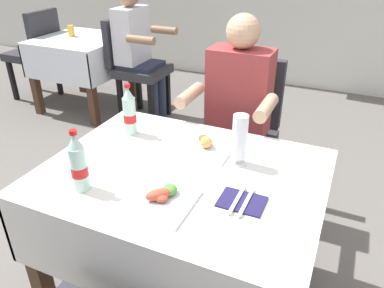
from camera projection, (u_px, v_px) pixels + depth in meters
main_dining_table at (183, 202)px, 1.67m from camera, size 1.17×0.91×0.74m
chair_far_diner_seat at (240, 129)px, 2.35m from camera, size 0.44×0.50×0.97m
seated_diner_far at (235, 112)px, 2.19m from camera, size 0.50×0.46×1.26m
plate_near_camera at (161, 198)px, 1.39m from camera, size 0.24×0.24×0.05m
plate_far_diner at (206, 146)px, 1.74m from camera, size 0.23×0.23×0.07m
beer_glass_left at (240, 140)px, 1.58m from camera, size 0.07×0.07×0.23m
cola_bottle_primary at (78, 164)px, 1.42m from camera, size 0.07×0.07×0.26m
cola_bottle_secondary at (130, 112)px, 1.84m from camera, size 0.06×0.06×0.26m
napkin_cutlery_set at (242, 201)px, 1.39m from camera, size 0.17×0.19×0.01m
background_dining_table at (83, 57)px, 3.83m from camera, size 0.82×0.82×0.74m
background_chair_left at (36, 50)px, 4.05m from camera, size 0.50×0.44×0.97m
background_chair_right at (134, 63)px, 3.60m from camera, size 0.50×0.44×0.97m
background_patron at (138, 47)px, 3.51m from camera, size 0.46×0.50×1.26m
background_table_tumbler at (71, 31)px, 3.77m from camera, size 0.06×0.06×0.11m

